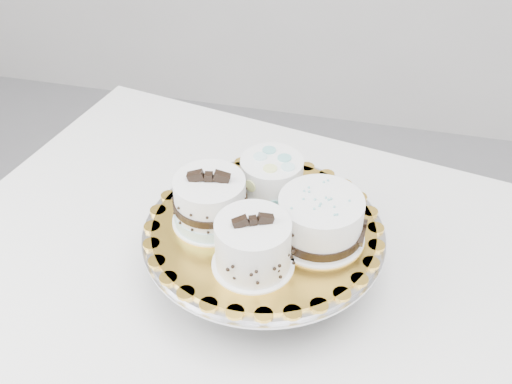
% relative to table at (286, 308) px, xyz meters
% --- Properties ---
extents(table, '(1.30, 1.00, 0.75)m').
position_rel_table_xyz_m(table, '(0.00, 0.00, 0.00)').
color(table, white).
rests_on(table, floor).
extents(cake_stand, '(0.37, 0.37, 0.10)m').
position_rel_table_xyz_m(cake_stand, '(-0.04, -0.01, 0.15)').
color(cake_stand, gray).
rests_on(cake_stand, table).
extents(cake_board, '(0.42, 0.42, 0.00)m').
position_rel_table_xyz_m(cake_board, '(-0.04, -0.01, 0.18)').
color(cake_board, orange).
rests_on(cake_board, cake_stand).
extents(cake_swirl, '(0.14, 0.14, 0.09)m').
position_rel_table_xyz_m(cake_swirl, '(-0.04, -0.09, 0.22)').
color(cake_swirl, white).
rests_on(cake_swirl, cake_board).
extents(cake_banded, '(0.12, 0.12, 0.10)m').
position_rel_table_xyz_m(cake_banded, '(-0.12, -0.02, 0.22)').
color(cake_banded, white).
rests_on(cake_banded, cake_board).
extents(cake_dots, '(0.12, 0.12, 0.07)m').
position_rel_table_xyz_m(cake_dots, '(-0.04, 0.06, 0.22)').
color(cake_dots, white).
rests_on(cake_dots, cake_board).
extents(cake_ribbon, '(0.14, 0.13, 0.07)m').
position_rel_table_xyz_m(cake_ribbon, '(0.05, -0.01, 0.22)').
color(cake_ribbon, white).
rests_on(cake_ribbon, cake_board).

